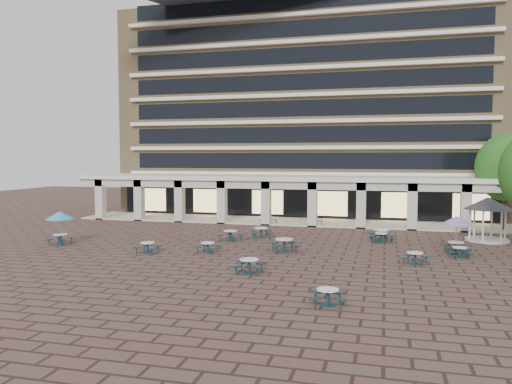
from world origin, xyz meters
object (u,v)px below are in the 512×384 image
picnic_table_2 (328,296)px  planter_right (313,220)px  picnic_table_0 (147,247)px  gazebo (488,208)px  picnic_table_1 (249,265)px  planter_left (268,219)px

picnic_table_2 → planter_right: size_ratio=1.12×
picnic_table_0 → gazebo: 24.48m
picnic_table_1 → picnic_table_2: picnic_table_1 is taller
picnic_table_2 → picnic_table_1: bearing=128.3°
picnic_table_0 → picnic_table_2: size_ratio=0.93×
picnic_table_1 → gazebo: (14.24, 14.23, 1.95)m
picnic_table_0 → gazebo: size_ratio=0.46×
picnic_table_0 → planter_left: planter_left is taller
planter_left → planter_right: bearing=0.0°
picnic_table_2 → planter_left: 25.23m
gazebo → picnic_table_2: bearing=-116.8°
picnic_table_1 → planter_left: (-3.41, 19.17, -0.01)m
gazebo → planter_right: 14.51m
picnic_table_2 → picnic_table_0: bearing=139.4°
picnic_table_2 → gazebo: gazebo is taller
planter_left → planter_right: planter_right is taller
picnic_table_1 → planter_right: (0.72, 19.17, 0.10)m
planter_left → picnic_table_2: bearing=-71.3°
picnic_table_0 → picnic_table_2: (12.48, -8.49, 0.00)m
picnic_table_1 → planter_right: size_ratio=1.16×
picnic_table_0 → picnic_table_1: size_ratio=0.90×
gazebo → picnic_table_1: bearing=-135.0°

